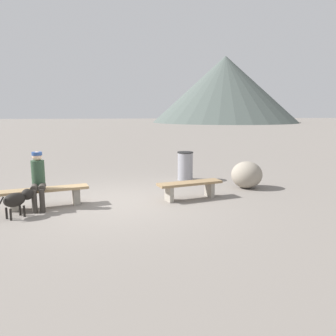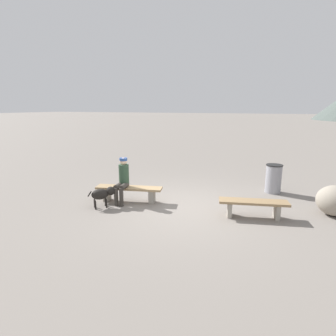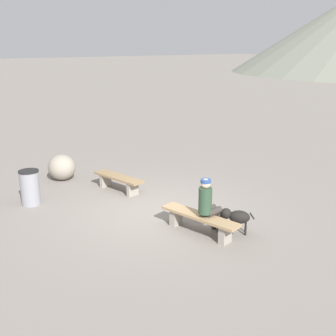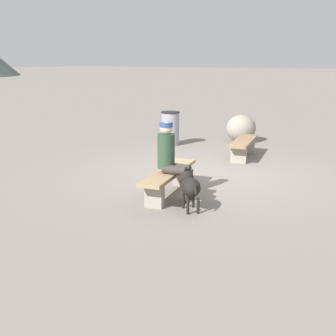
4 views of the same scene
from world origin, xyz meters
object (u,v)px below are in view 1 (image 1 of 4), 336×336
seated_person (38,177)px  boulder (247,175)px  bench_right (46,194)px  trash_bin (185,166)px  bench_left (190,187)px  dog (18,199)px

seated_person → boulder: (-5.35, -1.18, -0.34)m
bench_right → trash_bin: trash_bin is taller
bench_left → bench_right: size_ratio=0.88×
bench_right → dog: (0.42, 0.66, 0.07)m
bench_right → bench_left: bearing=168.9°
bench_left → bench_right: (3.37, 0.15, -0.00)m
dog → boulder: 5.90m
bench_left → seated_person: 3.52m
bench_left → bench_right: 3.37m
bench_left → boulder: boulder is taller
dog → seated_person: bearing=15.5°
bench_left → trash_bin: 2.34m
bench_right → seated_person: size_ratio=1.50×
bench_left → boulder: size_ratio=1.93×
bench_left → seated_person: size_ratio=1.32×
bench_left → dog: (3.79, 0.81, 0.07)m
seated_person → dog: (0.30, 0.53, -0.33)m
bench_left → dog: bearing=-1.6°
bench_right → seated_person: 0.44m
bench_left → trash_bin: bearing=-113.3°
seated_person → bench_left: bearing=177.0°
dog → bench_right: bearing=12.5°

